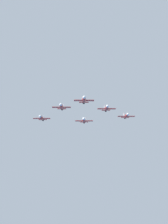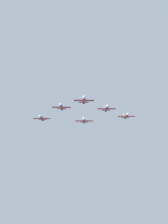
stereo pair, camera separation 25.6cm
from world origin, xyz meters
The scene contains 6 objects.
jet_lead centered at (-22.97, 17.34, 177.63)m, with size 10.63×12.97×3.13m.
jet_left_wingman centered at (-21.59, 33.89, 176.06)m, with size 10.24×12.68×3.05m.
jet_right_wingman centered at (-39.09, 21.36, 176.79)m, with size 10.58×12.96×3.13m.
jet_left_outer centered at (-20.21, 50.44, 174.36)m, with size 10.14×12.55×3.02m.
jet_right_outer centered at (-55.20, 25.39, 173.27)m, with size 10.09×12.74×3.04m.
jet_slot_rear centered at (-37.71, 37.92, 172.03)m, with size 10.44×13.19×3.15m.
Camera 2 is at (75.81, -120.46, 144.04)m, focal length 62.42 mm.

